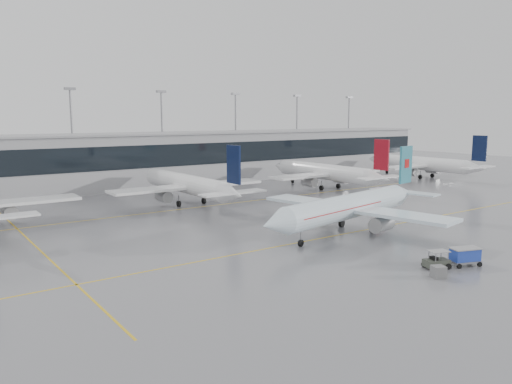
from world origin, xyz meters
TOP-DOWN VIEW (x-y plane):
  - ground at (0.00, 0.00)m, footprint 320.00×320.00m
  - taxi_line_main at (0.00, 0.00)m, footprint 120.00×0.25m
  - taxi_line_north at (0.00, 30.00)m, footprint 120.00×0.25m
  - taxi_line_cross at (-30.00, 15.00)m, footprint 0.25×60.00m
  - terminal at (0.00, 62.00)m, footprint 180.00×15.00m
  - terminal_glass at (0.00, 54.45)m, footprint 180.00×0.20m
  - terminal_roof at (0.00, 62.00)m, footprint 182.00×16.00m
  - light_masts at (0.00, 68.00)m, footprint 156.40×1.00m
  - air_canada_jet at (8.62, 0.50)m, footprint 36.39×29.43m
  - parked_jet_c at (-0.00, 33.69)m, footprint 29.64×36.96m
  - parked_jet_d at (35.00, 33.69)m, footprint 29.64×36.96m
  - parked_jet_e at (70.00, 33.69)m, footprint 29.64×36.96m
  - baggage_tug at (3.11, -17.09)m, footprint 4.03×2.44m
  - baggage_cart at (6.51, -18.30)m, footprint 3.65×2.78m
  - gse_unit at (0.47, -19.17)m, footprint 1.60×1.55m

SIDE VIEW (x-z plane):
  - ground at x=0.00m, z-range 0.00..0.00m
  - taxi_line_main at x=0.00m, z-range 0.00..0.01m
  - taxi_line_north at x=0.00m, z-range 0.00..0.01m
  - taxi_line_cross at x=-30.00m, z-range 0.00..0.01m
  - gse_unit at x=0.47m, z-range 0.00..1.25m
  - baggage_tug at x=3.11m, z-range -0.28..1.65m
  - baggage_cart at x=6.51m, z-range 0.17..2.18m
  - air_canada_jet at x=8.62m, z-range -2.10..9.37m
  - parked_jet_c at x=0.00m, z-range -2.15..9.57m
  - parked_jet_d at x=35.00m, z-range -2.15..9.57m
  - parked_jet_e at x=70.00m, z-range -2.15..9.57m
  - terminal at x=0.00m, z-range 0.00..12.00m
  - terminal_glass at x=0.00m, z-range 5.00..10.00m
  - terminal_roof at x=0.00m, z-range 12.00..12.40m
  - light_masts at x=0.00m, z-range 2.04..24.64m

